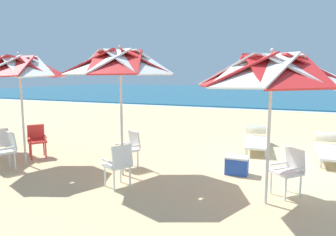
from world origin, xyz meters
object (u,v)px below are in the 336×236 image
at_px(plastic_chair_2, 130,147).
at_px(cooler_box, 237,165).
at_px(plastic_chair_5, 37,139).
at_px(sun_lounger_0, 330,149).
at_px(beach_umbrella_0, 272,72).
at_px(plastic_chair_0, 289,169).
at_px(beach_umbrella_1, 120,64).
at_px(sun_lounger_1, 256,140).
at_px(plastic_chair_4, 6,149).
at_px(plastic_chair_1, 119,163).
at_px(beach_umbrella_2, 19,68).

height_order(plastic_chair_2, cooler_box, plastic_chair_2).
height_order(plastic_chair_5, sun_lounger_0, plastic_chair_5).
bearing_deg(beach_umbrella_0, sun_lounger_0, 69.22).
xyz_separation_m(beach_umbrella_0, plastic_chair_0, (0.35, 0.55, -1.73)).
distance_m(beach_umbrella_1, sun_lounger_1, 4.79).
distance_m(plastic_chair_4, cooler_box, 5.26).
bearing_deg(plastic_chair_0, sun_lounger_1, 105.28).
distance_m(plastic_chair_5, sun_lounger_1, 6.15).
distance_m(plastic_chair_1, plastic_chair_4, 3.00).
bearing_deg(plastic_chair_2, sun_lounger_1, 48.80).
distance_m(plastic_chair_1, cooler_box, 2.62).
height_order(sun_lounger_1, cooler_box, sun_lounger_1).
relative_size(beach_umbrella_0, sun_lounger_1, 1.18).
xyz_separation_m(plastic_chair_0, plastic_chair_5, (-6.24, 0.30, 0.00)).
bearing_deg(sun_lounger_1, plastic_chair_5, -149.97).
distance_m(plastic_chair_0, sun_lounger_0, 3.06).
distance_m(beach_umbrella_1, beach_umbrella_2, 2.61).
bearing_deg(sun_lounger_0, sun_lounger_1, 165.87).
xyz_separation_m(plastic_chair_2, plastic_chair_4, (-2.55, -1.22, 0.00)).
xyz_separation_m(plastic_chair_2, cooler_box, (2.44, 0.43, -0.30)).
bearing_deg(beach_umbrella_2, plastic_chair_1, -9.50).
relative_size(beach_umbrella_1, plastic_chair_1, 3.23).
relative_size(plastic_chair_4, sun_lounger_0, 0.40).
height_order(plastic_chair_1, plastic_chair_5, same).
bearing_deg(beach_umbrella_2, beach_umbrella_1, 4.46).
bearing_deg(cooler_box, sun_lounger_0, 45.27).
xyz_separation_m(plastic_chair_4, plastic_chair_5, (-0.18, 1.10, 0.00)).
bearing_deg(plastic_chair_0, beach_umbrella_1, -177.65).
bearing_deg(beach_umbrella_1, plastic_chair_1, -64.48).
distance_m(plastic_chair_0, cooler_box, 1.40).
distance_m(beach_umbrella_0, plastic_chair_0, 1.85).
relative_size(beach_umbrella_0, plastic_chair_4, 3.01).
xyz_separation_m(plastic_chair_4, sun_lounger_0, (7.02, 3.70, -0.22)).
bearing_deg(plastic_chair_5, plastic_chair_4, -80.49).
bearing_deg(plastic_chair_5, beach_umbrella_1, -8.72).
bearing_deg(plastic_chair_1, beach_umbrella_1, 115.52).
relative_size(plastic_chair_1, plastic_chair_4, 1.00).
height_order(beach_umbrella_1, sun_lounger_0, beach_umbrella_1).
height_order(beach_umbrella_0, sun_lounger_0, beach_umbrella_0).
bearing_deg(plastic_chair_5, beach_umbrella_0, -8.15).
xyz_separation_m(beach_umbrella_1, sun_lounger_1, (2.46, 3.51, -2.13)).
bearing_deg(plastic_chair_2, plastic_chair_4, -154.46).
distance_m(plastic_chair_2, cooler_box, 2.49).
height_order(beach_umbrella_0, sun_lounger_1, beach_umbrella_0).
distance_m(plastic_chair_1, plastic_chair_5, 3.38).
relative_size(beach_umbrella_1, plastic_chair_2, 3.23).
height_order(plastic_chair_1, sun_lounger_1, plastic_chair_1).
distance_m(beach_umbrella_2, plastic_chair_5, 1.97).
bearing_deg(sun_lounger_1, plastic_chair_1, -116.88).
xyz_separation_m(plastic_chair_1, beach_umbrella_2, (-2.93, 0.49, 1.84)).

